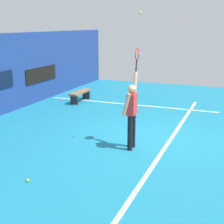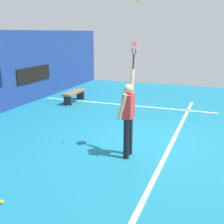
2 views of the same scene
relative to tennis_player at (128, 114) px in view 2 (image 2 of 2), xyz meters
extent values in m
plane|color=teal|center=(1.03, -0.37, -1.01)|extent=(18.00, 18.00, 0.00)
cube|color=black|center=(4.03, 5.32, 0.11)|extent=(2.20, 0.03, 0.60)
cube|color=white|center=(1.03, -0.82, -1.01)|extent=(10.00, 0.10, 0.01)
cube|color=white|center=(4.64, 1.63, -1.01)|extent=(0.10, 7.00, 0.01)
cylinder|color=black|center=(-0.12, 0.00, -0.55)|extent=(0.13, 0.13, 0.92)
cylinder|color=black|center=(0.13, 0.00, -0.55)|extent=(0.13, 0.13, 0.92)
cube|color=red|center=(0.00, 0.00, 0.18)|extent=(0.34, 0.20, 0.55)
sphere|color=#D8A884|center=(0.00, 0.00, 0.57)|extent=(0.22, 0.22, 0.22)
cylinder|color=#D8A884|center=(0.24, 0.00, 0.69)|extent=(0.18, 0.09, 0.59)
cylinder|color=#D8A884|center=(-0.20, 0.08, 0.21)|extent=(0.09, 0.23, 0.58)
cylinder|color=black|center=(0.31, 0.00, 1.12)|extent=(0.08, 0.03, 0.30)
torus|color=red|center=(0.36, 0.00, 1.41)|extent=(0.36, 0.02, 0.36)
cylinder|color=silver|center=(0.36, 0.00, 1.41)|extent=(0.26, 0.27, 0.05)
sphere|color=#CCE033|center=(0.24, -0.10, 2.41)|extent=(0.07, 0.07, 0.07)
cube|color=olive|center=(4.39, 3.70, -0.60)|extent=(1.40, 0.36, 0.08)
cube|color=#262628|center=(3.84, 3.70, -0.83)|extent=(0.08, 0.32, 0.37)
cube|color=#262628|center=(4.94, 3.70, -0.83)|extent=(0.08, 0.32, 0.37)
cylinder|color=#338CD8|center=(5.33, 3.70, -0.89)|extent=(0.07, 0.07, 0.24)
sphere|color=#CCE033|center=(-2.61, 1.38, -0.98)|extent=(0.07, 0.07, 0.07)
camera|label=1|loc=(-7.82, -2.55, 2.14)|focal=53.47mm
camera|label=2|loc=(-6.02, -1.89, 1.77)|focal=47.06mm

